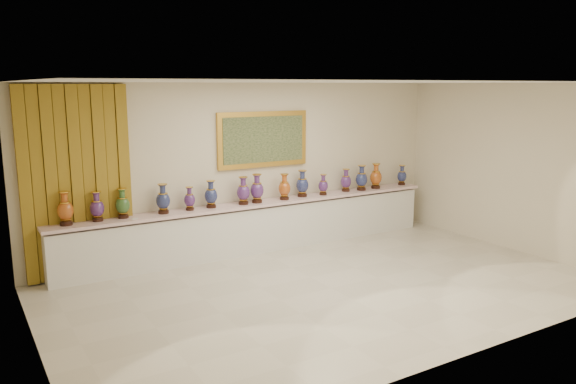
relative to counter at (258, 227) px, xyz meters
The scene contains 19 objects.
ground 2.31m from the counter, 90.00° to the right, with size 8.00×8.00×0.00m, color beige.
room 2.76m from the counter, behind, with size 8.00×8.00×8.00m.
counter is the anchor object (origin of this frame).
vase_0 3.32m from the counter, behind, with size 0.24×0.24×0.51m.
vase_1 2.87m from the counter, behind, with size 0.25×0.25×0.46m.
vase_2 2.49m from the counter, behind, with size 0.29×0.29×0.47m.
vase_3 1.88m from the counter, behind, with size 0.29×0.29×0.49m.
vase_4 1.44m from the counter, behind, with size 0.19×0.19×0.40m.
vase_5 1.13m from the counter, behind, with size 0.27×0.27×0.47m.
vase_6 0.75m from the counter, behind, with size 0.25×0.25×0.49m.
vase_7 0.70m from the counter, 135.24° to the right, with size 0.31×0.31×0.51m.
vase_8 0.85m from the counter, ahead, with size 0.23×0.23×0.48m.
vase_9 1.17m from the counter, ahead, with size 0.25×0.25×0.50m.
vase_10 1.52m from the counter, ahead, with size 0.18×0.18×0.40m.
vase_11 2.08m from the counter, ahead, with size 0.21×0.21×0.45m.
vase_12 2.41m from the counter, ahead, with size 0.29×0.29×0.50m.
vase_13 2.77m from the counter, ahead, with size 0.30×0.30×0.51m.
vase_14 3.48m from the counter, ahead, with size 0.22×0.22×0.41m.
label_card 2.31m from the counter, behind, with size 0.10×0.06×0.00m, color white.
Camera 1 is at (-4.64, -6.41, 2.95)m, focal length 35.00 mm.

